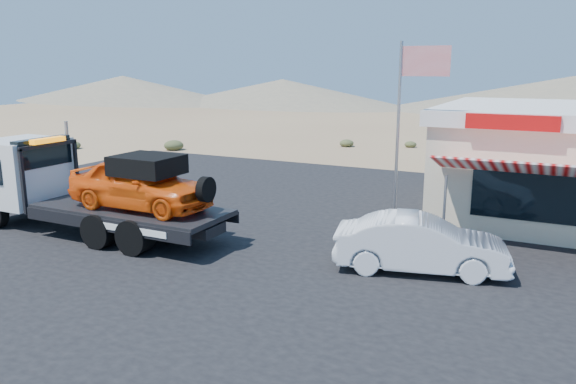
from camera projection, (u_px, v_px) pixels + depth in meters
ground at (195, 250)px, 16.48m from camera, size 120.00×120.00×0.00m
asphalt_lot at (300, 232)px, 18.23m from camera, size 32.00×24.00×0.02m
tow_truck at (90, 185)px, 17.79m from camera, size 8.89×2.64×2.97m
white_sedan at (421, 244)px, 14.60m from camera, size 4.68×2.56×1.46m
flagpole at (406, 116)px, 17.44m from camera, size 1.55×0.10×6.00m
desert_scrub at (34, 163)px, 29.54m from camera, size 24.62×34.20×0.70m
distant_hills at (394, 94)px, 68.48m from camera, size 126.00×48.00×4.20m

